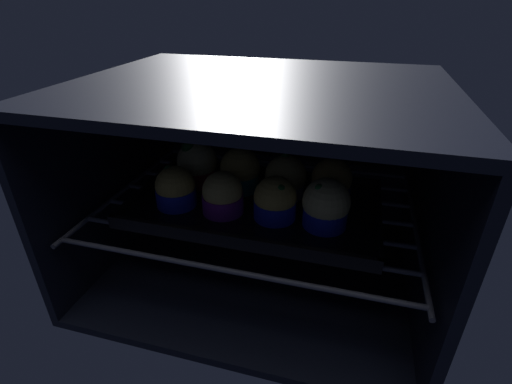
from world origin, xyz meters
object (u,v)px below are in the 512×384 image
baking_tray (256,204)px  muffin_row0_col0 (176,189)px  muffin_row0_col3 (326,205)px  muffin_row1_col2 (285,178)px  muffin_row1_col1 (240,171)px  muffin_row0_col2 (275,201)px  muffin_row1_col3 (331,183)px  muffin_row0_col1 (223,195)px  muffin_row1_col0 (197,164)px

baking_tray → muffin_row0_col0: bearing=-160.5°
muffin_row0_col3 → muffin_row1_col2: (-8.05, 8.30, -0.34)cm
baking_tray → muffin_row1_col1: muffin_row1_col1 is taller
muffin_row0_col3 → muffin_row0_col2: bearing=178.3°
baking_tray → muffin_row0_col3: 13.78cm
muffin_row1_col2 → muffin_row1_col3: size_ratio=1.00×
muffin_row0_col1 → muffin_row0_col3: bearing=1.0°
muffin_row0_col2 → muffin_row0_col1: bearing=-176.5°
muffin_row0_col0 → muffin_row1_col2: 19.38cm
baking_tray → muffin_row1_col2: 7.00cm
muffin_row1_col1 → muffin_row1_col2: (8.52, -0.03, -0.38)cm
baking_tray → muffin_row1_col3: (12.49, 3.95, 4.01)cm
muffin_row1_col0 → muffin_row1_col2: (17.10, -0.17, -0.60)cm
muffin_row1_col1 → muffin_row1_col3: muffin_row1_col1 is taller
muffin_row0_col0 → muffin_row1_col3: 26.89cm
muffin_row0_col0 → muffin_row1_col1: bearing=44.2°
muffin_row0_col3 → muffin_row1_col0: bearing=161.4°
muffin_row0_col0 → muffin_row1_col1: size_ratio=0.89×
muffin_row0_col1 → muffin_row1_col0: size_ratio=0.81×
baking_tray → muffin_row0_col0: 14.24cm
muffin_row0_col1 → baking_tray: bearing=46.2°
muffin_row0_col3 → muffin_row0_col1: bearing=-179.0°
muffin_row0_col0 → baking_tray: bearing=19.5°
muffin_row1_col0 → muffin_row1_col3: bearing=-0.4°
baking_tray → muffin_row0_col3: size_ratio=5.30×
muffin_row0_col0 → muffin_row1_col0: muffin_row1_col0 is taller
muffin_row0_col0 → muffin_row1_col2: (17.37, 8.57, 0.21)cm
baking_tray → muffin_row1_col0: 14.08cm
muffin_row1_col2 → muffin_row1_col1: bearing=179.8°
baking_tray → muffin_row0_col3: bearing=-19.2°
muffin_row0_col0 → muffin_row0_col1: size_ratio=0.99×
muffin_row0_col2 → muffin_row0_col3: 8.11cm
muffin_row0_col2 → muffin_row1_col2: bearing=89.7°
muffin_row1_col0 → muffin_row0_col3: bearing=-18.6°
muffin_row0_col0 → muffin_row1_col1: muffin_row1_col1 is taller
muffin_row0_col0 → muffin_row0_col2: 17.34cm
muffin_row1_col0 → muffin_row1_col2: 17.11cm
muffin_row1_col1 → baking_tray: bearing=-43.9°
muffin_row0_col1 → muffin_row1_col2: muffin_row1_col2 is taller
muffin_row0_col2 → muffin_row0_col3: size_ratio=0.90×
muffin_row1_col0 → muffin_row1_col2: muffin_row1_col0 is taller
muffin_row0_col1 → muffin_row1_col1: muffin_row1_col1 is taller
muffin_row0_col1 → muffin_row1_col0: 12.08cm
muffin_row0_col2 → muffin_row1_col0: muffin_row1_col0 is taller
muffin_row0_col0 → muffin_row0_col3: muffin_row0_col3 is taller
muffin_row0_col3 → muffin_row1_col3: muffin_row0_col3 is taller
muffin_row0_col1 → muffin_row0_col3: muffin_row0_col3 is taller
muffin_row1_col0 → muffin_row0_col2: bearing=-25.8°
muffin_row0_col0 → muffin_row1_col1: 12.36cm
muffin_row0_col1 → muffin_row1_col2: 12.33cm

